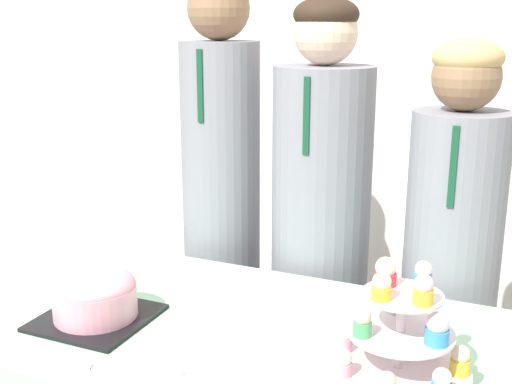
{
  "coord_description": "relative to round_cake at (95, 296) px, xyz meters",
  "views": [
    {
      "loc": [
        0.59,
        -0.91,
        1.5
      ],
      "look_at": [
        0.01,
        0.41,
        1.11
      ],
      "focal_mm": 45.0,
      "sensor_mm": 36.0,
      "label": 1
    }
  ],
  "objects": [
    {
      "name": "cake_knife",
      "position": [
        0.15,
        -0.19,
        -0.06
      ],
      "size": [
        0.28,
        0.1,
        0.01
      ],
      "rotation": [
        0.0,
        0.0,
        0.29
      ],
      "color": "silver",
      "rests_on": "table"
    },
    {
      "name": "cupcake_stand",
      "position": [
        0.76,
        0.01,
        0.05
      ],
      "size": [
        0.29,
        0.29,
        0.26
      ],
      "color": "silver",
      "rests_on": "table"
    },
    {
      "name": "student_1",
      "position": [
        0.37,
        0.67,
        -0.09
      ],
      "size": [
        0.31,
        0.31,
        1.57
      ],
      "color": "gray",
      "rests_on": "ground_plane"
    },
    {
      "name": "student_0",
      "position": [
        0.01,
        0.67,
        -0.03
      ],
      "size": [
        0.26,
        0.26,
        1.65
      ],
      "color": "gray",
      "rests_on": "ground_plane"
    },
    {
      "name": "student_2",
      "position": [
        0.77,
        0.67,
        -0.14
      ],
      "size": [
        0.28,
        0.28,
        1.46
      ],
      "color": "gray",
      "rests_on": "ground_plane"
    },
    {
      "name": "round_cake",
      "position": [
        0.0,
        0.0,
        0.0
      ],
      "size": [
        0.26,
        0.26,
        0.13
      ],
      "color": "black",
      "rests_on": "table"
    },
    {
      "name": "wall_back",
      "position": [
        0.37,
        1.52,
        0.51
      ],
      "size": [
        9.0,
        0.06,
        2.7
      ],
      "color": "silver",
      "rests_on": "ground_plane"
    }
  ]
}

